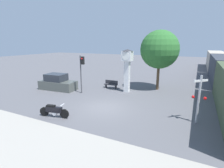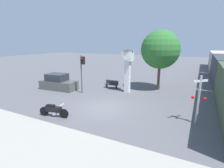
{
  "view_description": "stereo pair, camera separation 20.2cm",
  "coord_description": "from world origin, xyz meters",
  "px_view_note": "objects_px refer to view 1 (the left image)",
  "views": [
    {
      "loc": [
        6.59,
        -11.92,
        5.28
      ],
      "look_at": [
        0.13,
        1.18,
        1.77
      ],
      "focal_mm": 28.0,
      "sensor_mm": 36.0,
      "label": 1
    },
    {
      "loc": [
        6.77,
        -11.83,
        5.28
      ],
      "look_at": [
        0.13,
        1.18,
        1.77
      ],
      "focal_mm": 28.0,
      "sensor_mm": 36.0,
      "label": 2
    }
  ],
  "objects_px": {
    "railroad_crossing_signal": "(199,97)",
    "parked_car": "(57,83)",
    "clock_tower": "(127,64)",
    "motorcycle": "(54,111)",
    "bench": "(111,84)",
    "street_tree": "(160,50)",
    "traffic_light": "(82,68)",
    "freight_train": "(223,69)"
  },
  "relations": [
    {
      "from": "motorcycle",
      "to": "traffic_light",
      "type": "distance_m",
      "value": 6.58
    },
    {
      "from": "clock_tower",
      "to": "freight_train",
      "type": "xyz_separation_m",
      "value": [
        9.78,
        10.8,
        -1.34
      ]
    },
    {
      "from": "street_tree",
      "to": "parked_car",
      "type": "xyz_separation_m",
      "value": [
        -10.25,
        -5.02,
        -3.75
      ]
    },
    {
      "from": "motorcycle",
      "to": "clock_tower",
      "type": "distance_m",
      "value": 9.15
    },
    {
      "from": "motorcycle",
      "to": "parked_car",
      "type": "xyz_separation_m",
      "value": [
        -5.22,
        5.94,
        0.26
      ]
    },
    {
      "from": "clock_tower",
      "to": "bench",
      "type": "distance_m",
      "value": 3.45
    },
    {
      "from": "freight_train",
      "to": "railroad_crossing_signal",
      "type": "xyz_separation_m",
      "value": [
        -2.81,
        -15.76,
        0.08
      ]
    },
    {
      "from": "railroad_crossing_signal",
      "to": "parked_car",
      "type": "bearing_deg",
      "value": 170.52
    },
    {
      "from": "motorcycle",
      "to": "freight_train",
      "type": "bearing_deg",
      "value": 46.06
    },
    {
      "from": "parked_car",
      "to": "street_tree",
      "type": "bearing_deg",
      "value": 21.44
    },
    {
      "from": "freight_train",
      "to": "traffic_light",
      "type": "xyz_separation_m",
      "value": [
        -13.77,
        -13.35,
        1.04
      ]
    },
    {
      "from": "motorcycle",
      "to": "traffic_light",
      "type": "bearing_deg",
      "value": 94.36
    },
    {
      "from": "motorcycle",
      "to": "bench",
      "type": "relative_size",
      "value": 1.42
    },
    {
      "from": "freight_train",
      "to": "clock_tower",
      "type": "bearing_deg",
      "value": -132.18
    },
    {
      "from": "street_tree",
      "to": "clock_tower",
      "type": "bearing_deg",
      "value": -138.35
    },
    {
      "from": "railroad_crossing_signal",
      "to": "parked_car",
      "type": "relative_size",
      "value": 0.75
    },
    {
      "from": "street_tree",
      "to": "bench",
      "type": "height_order",
      "value": "street_tree"
    },
    {
      "from": "street_tree",
      "to": "bench",
      "type": "bearing_deg",
      "value": -160.06
    },
    {
      "from": "freight_train",
      "to": "traffic_light",
      "type": "distance_m",
      "value": 19.21
    },
    {
      "from": "traffic_light",
      "to": "bench",
      "type": "relative_size",
      "value": 2.48
    },
    {
      "from": "clock_tower",
      "to": "freight_train",
      "type": "distance_m",
      "value": 14.63
    },
    {
      "from": "traffic_light",
      "to": "street_tree",
      "type": "height_order",
      "value": "street_tree"
    },
    {
      "from": "motorcycle",
      "to": "bench",
      "type": "xyz_separation_m",
      "value": [
        0.02,
        9.14,
        0.0
      ]
    },
    {
      "from": "clock_tower",
      "to": "bench",
      "type": "xyz_separation_m",
      "value": [
        -2.23,
        0.66,
        -2.55
      ]
    },
    {
      "from": "traffic_light",
      "to": "bench",
      "type": "distance_m",
      "value": 4.29
    },
    {
      "from": "bench",
      "to": "freight_train",
      "type": "bearing_deg",
      "value": 40.17
    },
    {
      "from": "motorcycle",
      "to": "traffic_light",
      "type": "relative_size",
      "value": 0.57
    },
    {
      "from": "freight_train",
      "to": "bench",
      "type": "distance_m",
      "value": 15.77
    },
    {
      "from": "railroad_crossing_signal",
      "to": "parked_car",
      "type": "distance_m",
      "value": 14.67
    },
    {
      "from": "parked_car",
      "to": "clock_tower",
      "type": "bearing_deg",
      "value": 14.18
    },
    {
      "from": "freight_train",
      "to": "street_tree",
      "type": "bearing_deg",
      "value": -130.07
    },
    {
      "from": "clock_tower",
      "to": "freight_train",
      "type": "bearing_deg",
      "value": 47.82
    },
    {
      "from": "motorcycle",
      "to": "freight_train",
      "type": "distance_m",
      "value": 22.77
    },
    {
      "from": "bench",
      "to": "traffic_light",
      "type": "bearing_deg",
      "value": -118.75
    },
    {
      "from": "freight_train",
      "to": "railroad_crossing_signal",
      "type": "bearing_deg",
      "value": -100.12
    },
    {
      "from": "freight_train",
      "to": "bench",
      "type": "xyz_separation_m",
      "value": [
        -12.01,
        -10.14,
        -1.21
      ]
    },
    {
      "from": "clock_tower",
      "to": "motorcycle",
      "type": "bearing_deg",
      "value": -104.84
    },
    {
      "from": "freight_train",
      "to": "traffic_light",
      "type": "bearing_deg",
      "value": -135.89
    },
    {
      "from": "parked_car",
      "to": "bench",
      "type": "bearing_deg",
      "value": 26.79
    },
    {
      "from": "parked_car",
      "to": "railroad_crossing_signal",
      "type": "bearing_deg",
      "value": -14.15
    },
    {
      "from": "clock_tower",
      "to": "parked_car",
      "type": "height_order",
      "value": "clock_tower"
    },
    {
      "from": "clock_tower",
      "to": "traffic_light",
      "type": "distance_m",
      "value": 4.75
    }
  ]
}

